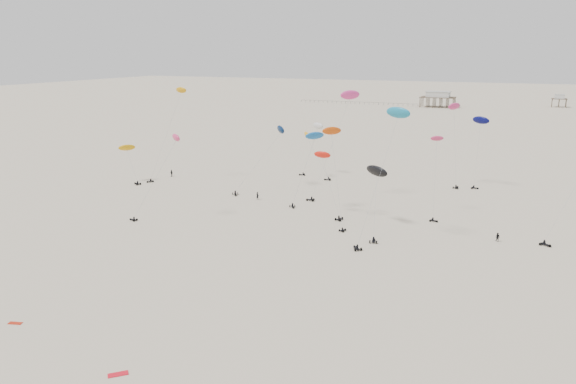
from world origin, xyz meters
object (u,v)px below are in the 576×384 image
at_px(pavilion_small, 559,102).
at_px(rig_9, 313,147).
at_px(spectator_0, 258,199).
at_px(rig_4, 309,153).
at_px(pavilion_main, 438,100).

height_order(pavilion_small, rig_9, rig_9).
bearing_deg(spectator_0, rig_4, -174.56).
bearing_deg(rig_9, pavilion_main, -14.33).
bearing_deg(rig_4, rig_9, -101.57).
bearing_deg(rig_4, spectator_0, -39.19).
relative_size(pavilion_main, rig_4, 1.19).
xyz_separation_m(pavilion_main, rig_9, (-0.83, -219.30, 4.58)).
xyz_separation_m(pavilion_small, spectator_0, (-74.74, -276.12, -3.49)).
height_order(pavilion_main, spectator_0, pavilion_main).
bearing_deg(spectator_0, pavilion_main, -77.22).
bearing_deg(rig_4, pavilion_small, -133.07).
height_order(rig_4, rig_9, rig_4).
xyz_separation_m(rig_4, rig_9, (-10.05, 28.89, -3.89)).
bearing_deg(rig_4, pavilion_main, -118.62).
xyz_separation_m(pavilion_main, pavilion_small, (70.00, 30.00, -0.74)).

